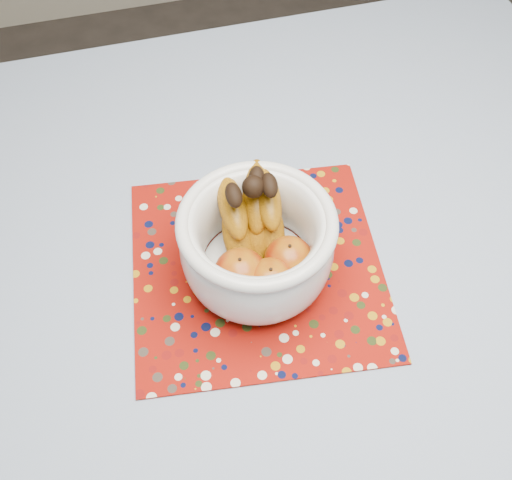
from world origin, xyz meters
TOP-DOWN VIEW (x-y plane):
  - table at (0.00, 0.00)m, footprint 1.20×1.20m
  - tablecloth at (0.00, 0.00)m, footprint 1.32×1.32m
  - placemat at (-0.11, 0.02)m, footprint 0.44×0.44m
  - fruit_bowl at (-0.11, 0.02)m, footprint 0.23×0.25m

SIDE VIEW (x-z plane):
  - table at x=0.00m, z-range 0.30..1.05m
  - tablecloth at x=0.00m, z-range 0.75..0.76m
  - placemat at x=-0.11m, z-range 0.76..0.76m
  - fruit_bowl at x=-0.11m, z-range 0.76..0.93m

